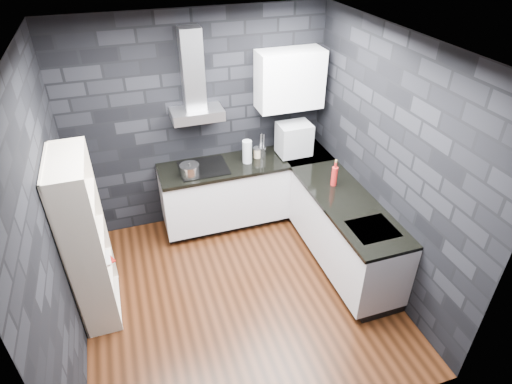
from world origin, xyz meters
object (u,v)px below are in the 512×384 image
storage_jar (257,153)px  red_bottle (334,176)px  bookshelf (86,241)px  appliance_garage (294,139)px  utensil_crock (262,152)px  fruit_bowl (85,244)px  pot (190,171)px  glass_vase (247,152)px

storage_jar → red_bottle: (0.63, -0.90, 0.06)m
red_bottle → bookshelf: bearing=-176.8°
appliance_garage → storage_jar: bearing=169.7°
red_bottle → utensil_crock: bearing=122.1°
fruit_bowl → storage_jar: bearing=28.7°
pot → red_bottle: size_ratio=0.96×
glass_vase → utensil_crock: 0.25m
storage_jar → utensil_crock: (0.06, -0.00, 0.01)m
red_bottle → bookshelf: bookshelf is taller
bookshelf → storage_jar: bearing=18.3°
storage_jar → fruit_bowl: bearing=-151.3°
glass_vase → fruit_bowl: bearing=-151.1°
storage_jar → utensil_crock: utensil_crock is taller
storage_jar → appliance_garage: size_ratio=0.29×
pot → storage_jar: pot is taller
bookshelf → appliance_garage: bearing=12.4°
appliance_garage → red_bottle: 0.85m
bookshelf → utensil_crock: bearing=17.7°
storage_jar → bookshelf: bearing=-153.2°
glass_vase → bookshelf: bookshelf is taller
appliance_garage → bookshelf: (-2.55, -0.98, -0.22)m
fruit_bowl → appliance_garage: bearing=22.6°
glass_vase → red_bottle: glass_vase is taller
storage_jar → utensil_crock: bearing=-0.1°
glass_vase → utensil_crock: (0.22, 0.08, -0.08)m
storage_jar → bookshelf: 2.34m
utensil_crock → pot: bearing=-168.5°
utensil_crock → glass_vase: bearing=-160.1°
glass_vase → appliance_garage: size_ratio=0.72×
storage_jar → appliance_garage: (0.46, -0.08, 0.17)m
pot → fruit_bowl: pot is taller
appliance_garage → red_bottle: size_ratio=1.77×
pot → appliance_garage: 1.39m
bookshelf → fruit_bowl: 0.10m
pot → glass_vase: bearing=9.0°
glass_vase → bookshelf: (-1.93, -0.98, -0.15)m
utensil_crock → fruit_bowl: (-2.15, -1.14, -0.03)m
glass_vase → fruit_bowl: size_ratio=1.32×
appliance_garage → glass_vase: bearing=179.5°
fruit_bowl → red_bottle: bearing=5.1°
glass_vase → appliance_garage: 0.63m
appliance_garage → bookshelf: bookshelf is taller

